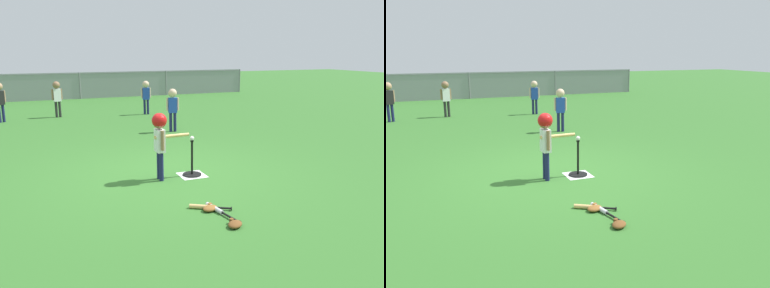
{
  "view_description": "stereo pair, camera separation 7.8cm",
  "coord_description": "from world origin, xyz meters",
  "views": [
    {
      "loc": [
        -2.07,
        -6.15,
        2.08
      ],
      "look_at": [
        0.38,
        -0.25,
        0.55
      ],
      "focal_mm": 36.59,
      "sensor_mm": 36.0,
      "label": 1
    },
    {
      "loc": [
        -2.0,
        -6.18,
        2.08
      ],
      "look_at": [
        0.38,
        -0.25,
        0.55
      ],
      "focal_mm": 36.59,
      "sensor_mm": 36.0,
      "label": 2
    }
  ],
  "objects": [
    {
      "name": "batting_tee",
      "position": [
        0.38,
        -0.25,
        0.09
      ],
      "size": [
        0.32,
        0.32,
        0.61
      ],
      "color": "black",
      "rests_on": "ground_plane"
    },
    {
      "name": "home_plate",
      "position": [
        0.38,
        -0.25,
        0.0
      ],
      "size": [
        0.44,
        0.44,
        0.01
      ],
      "primitive_type": "cube",
      "color": "white",
      "rests_on": "ground_plane"
    },
    {
      "name": "outfield_fence",
      "position": [
        0.0,
        11.73,
        0.62
      ],
      "size": [
        16.06,
        0.06,
        1.15
      ],
      "color": "slate",
      "rests_on": "ground_plane"
    },
    {
      "name": "glove_by_plate",
      "position": [
        0.02,
        -1.75,
        0.04
      ],
      "size": [
        0.26,
        0.23,
        0.07
      ],
      "color": "brown",
      "rests_on": "ground_plane"
    },
    {
      "name": "fielder_deep_center",
      "position": [
        1.34,
        3.39,
        0.72
      ],
      "size": [
        0.32,
        0.22,
        1.12
      ],
      "color": "#191E4C",
      "rests_on": "ground_plane"
    },
    {
      "name": "fielder_deep_left",
      "position": [
        1.49,
        6.43,
        0.71
      ],
      "size": [
        0.33,
        0.22,
        1.11
      ],
      "color": "#191E4C",
      "rests_on": "ground_plane"
    },
    {
      "name": "batter_child",
      "position": [
        -0.19,
        -0.27,
        0.79
      ],
      "size": [
        0.63,
        0.32,
        1.11
      ],
      "color": "#191E4C",
      "rests_on": "ground_plane"
    },
    {
      "name": "spare_bat_wood",
      "position": [
        -0.03,
        -1.67,
        0.03
      ],
      "size": [
        0.52,
        0.35,
        0.06
      ],
      "color": "#DBB266",
      "rests_on": "ground_plane"
    },
    {
      "name": "baseball_on_tee",
      "position": [
        0.38,
        -0.25,
        0.65
      ],
      "size": [
        0.07,
        0.07,
        0.07
      ],
      "primitive_type": "sphere",
      "color": "white",
      "rests_on": "batting_tee"
    },
    {
      "name": "ground_plane",
      "position": [
        0.0,
        0.0,
        0.0
      ],
      "size": [
        60.0,
        60.0,
        0.0
      ],
      "primitive_type": "plane",
      "color": "#336B28"
    },
    {
      "name": "spare_bat_silver",
      "position": [
        0.09,
        -1.84,
        0.03
      ],
      "size": [
        0.18,
        0.7,
        0.06
      ],
      "color": "silver",
      "rests_on": "ground_plane"
    },
    {
      "name": "glove_near_bats",
      "position": [
        0.09,
        -2.31,
        0.04
      ],
      "size": [
        0.27,
        0.26,
        0.07
      ],
      "color": "brown",
      "rests_on": "ground_plane"
    },
    {
      "name": "fielder_deep_right",
      "position": [
        -1.28,
        6.93,
        0.73
      ],
      "size": [
        0.33,
        0.23,
        1.14
      ],
      "color": "#262626",
      "rests_on": "ground_plane"
    }
  ]
}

